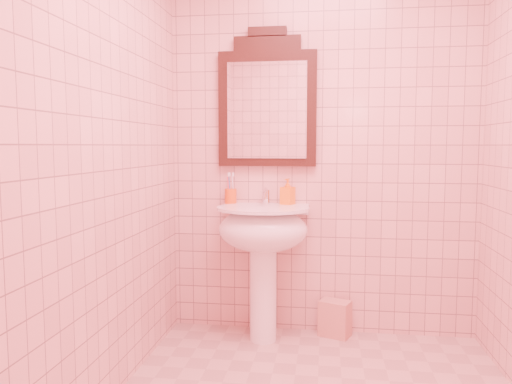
# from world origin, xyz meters

# --- Properties ---
(back_wall) EXTENTS (2.00, 0.02, 2.50)m
(back_wall) POSITION_xyz_m (0.00, 1.10, 1.25)
(back_wall) COLOR beige
(back_wall) RESTS_ON floor
(pedestal_sink) EXTENTS (0.58, 0.58, 0.86)m
(pedestal_sink) POSITION_xyz_m (-0.36, 0.87, 0.66)
(pedestal_sink) COLOR white
(pedestal_sink) RESTS_ON floor
(faucet) EXTENTS (0.04, 0.16, 0.11)m
(faucet) POSITION_xyz_m (-0.36, 1.01, 0.92)
(faucet) COLOR white
(faucet) RESTS_ON pedestal_sink
(mirror) EXTENTS (0.64, 0.06, 0.90)m
(mirror) POSITION_xyz_m (-0.36, 1.07, 1.53)
(mirror) COLOR black
(mirror) RESTS_ON back_wall
(toothbrush_cup) EXTENTS (0.08, 0.08, 0.18)m
(toothbrush_cup) POSITION_xyz_m (-0.60, 1.04, 0.91)
(toothbrush_cup) COLOR #D84F12
(toothbrush_cup) RESTS_ON pedestal_sink
(soap_dispenser) EXTENTS (0.10, 0.10, 0.17)m
(soap_dispenser) POSITION_xyz_m (-0.22, 1.03, 0.95)
(soap_dispenser) COLOR orange
(soap_dispenser) RESTS_ON pedestal_sink
(towel) EXTENTS (0.23, 0.19, 0.23)m
(towel) POSITION_xyz_m (0.10, 1.01, 0.12)
(towel) COLOR tan
(towel) RESTS_ON floor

